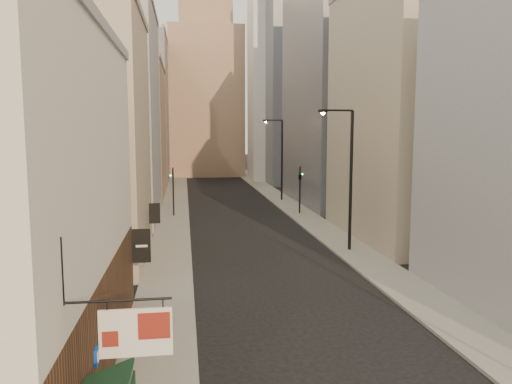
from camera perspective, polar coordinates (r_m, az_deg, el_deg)
name	(u,v)px	position (r m, az deg, el deg)	size (l,w,h in m)	color
sidewalk_left	(176,199)	(63.40, -9.14, -0.85)	(3.00, 140.00, 0.15)	gray
sidewalk_right	(278,197)	(64.49, 2.49, -0.63)	(3.00, 140.00, 0.15)	gray
near_building_left	(9,211)	(17.91, -26.38, -1.96)	(8.30, 23.04, 12.30)	brown
left_bldg_beige	(81,140)	(34.46, -19.38, 5.61)	(8.00, 12.00, 16.00)	tan
left_bldg_grey	(114,116)	(50.27, -15.94, 8.31)	(8.00, 16.00, 20.00)	gray
left_bldg_tan	(133,132)	(68.14, -13.87, 6.68)	(8.00, 18.00, 17.00)	#96765F
left_bldg_wingrid	(144,111)	(88.13, -12.66, 9.01)	(8.00, 20.00, 24.00)	gray
right_bldg_beige	(405,113)	(41.64, 16.66, 8.63)	(8.00, 16.00, 20.00)	tan
right_bldg_wingrid	(332,94)	(60.53, 8.67, 11.06)	(8.00, 20.00, 26.00)	gray
highrise	(319,31)	(90.57, 7.26, 17.76)	(21.00, 23.00, 51.20)	gray
clock_tower	(205,85)	(100.32, -5.79, 12.09)	(14.00, 14.00, 44.90)	#96765F
white_tower	(273,72)	(87.76, 2.00, 13.50)	(8.00, 8.00, 41.50)	silver
streetlamp_mid	(348,172)	(35.67, 10.44, 2.30)	(2.63, 0.58, 10.07)	black
streetlamp_far	(280,155)	(61.29, 2.77, 4.25)	(2.56, 0.88, 9.98)	black
traffic_light_left	(173,182)	(50.46, -9.46, 1.10)	(0.55, 0.45, 5.00)	black
traffic_light_right	(300,178)	(51.42, 5.05, 1.56)	(0.70, 0.70, 5.00)	black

